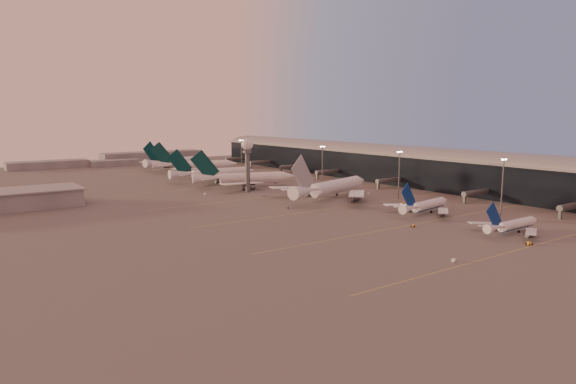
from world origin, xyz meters
TOP-DOWN VIEW (x-y plane):
  - ground at (0.00, 0.00)m, footprint 700.00×700.00m
  - taxiway_markings at (30.00, 56.00)m, footprint 180.00×185.25m
  - terminal at (107.88, 110.09)m, footprint 57.00×362.00m
  - radar_tower at (5.00, 120.00)m, footprint 6.40×6.40m
  - mast_a at (58.00, 0.00)m, footprint 3.60×0.56m
  - mast_b at (55.00, 55.00)m, footprint 3.60×0.56m
  - mast_c at (50.00, 110.00)m, footprint 3.60×0.56m
  - mast_d at (48.00, 200.00)m, footprint 3.60×0.56m
  - distant_horizon at (2.62, 325.14)m, footprint 165.00×37.50m
  - narrowbody_near at (31.97, -21.15)m, footprint 33.13×26.48m
  - narrowbody_mid at (35.68, 21.66)m, footprint 38.49×30.47m
  - widebody_white at (29.64, 77.06)m, footprint 66.73×52.65m
  - greentail_a at (14.16, 138.08)m, footprint 60.08×47.73m
  - greentail_b at (11.52, 173.22)m, footprint 59.71×48.13m
  - greentail_c at (23.94, 225.83)m, footprint 61.11×48.53m
  - greentail_d at (23.37, 259.82)m, footprint 60.41×47.99m
  - gsv_truck_a at (-15.56, -31.61)m, footprint 5.14×2.00m
  - gsv_tug_near at (20.76, -33.81)m, footprint 2.81×3.95m
  - gsv_catering_a at (49.37, -1.25)m, footprint 4.94×2.59m
  - gsv_tug_mid at (10.51, 6.85)m, footprint 3.03×3.53m
  - gsv_truck_b at (47.13, 43.73)m, footprint 6.16×4.26m
  - gsv_truck_c at (-5.77, 66.61)m, footprint 5.38×3.95m
  - gsv_catering_b at (53.26, 74.61)m, footprint 5.87×4.20m
  - gsv_tug_far at (4.45, 102.34)m, footprint 3.45×3.72m
  - gsv_truck_d at (-18.86, 125.33)m, footprint 3.38×5.28m
  - gsv_tug_hangar at (36.10, 153.20)m, footprint 4.22×3.45m

SIDE VIEW (x-z plane):
  - ground at x=0.00m, z-range 0.00..0.00m
  - taxiway_markings at x=30.00m, z-range 0.00..0.02m
  - gsv_tug_mid at x=10.51m, z-range 0.01..0.88m
  - gsv_tug_far at x=4.45m, z-range 0.01..0.93m
  - gsv_tug_near at x=20.76m, z-range 0.02..1.04m
  - gsv_tug_hangar at x=36.10m, z-range 0.02..1.06m
  - gsv_truck_d at x=-18.86m, z-range 0.02..2.03m
  - gsv_truck_c at x=-5.77m, z-range 0.02..2.08m
  - gsv_truck_a at x=-15.56m, z-range 0.02..2.09m
  - gsv_truck_b at x=47.13m, z-range 0.02..2.37m
  - gsv_catering_a at x=49.37m, z-range 0.00..3.92m
  - gsv_catering_b at x=53.26m, z-range 0.00..4.40m
  - narrowbody_near at x=31.97m, z-range -3.85..9.10m
  - narrowbody_mid at x=35.68m, z-range -4.51..10.64m
  - greentail_b at x=11.52m, z-range -7.01..14.67m
  - distant_horizon at x=2.62m, z-range -0.61..8.39m
  - greentail_a at x=14.16m, z-range -7.33..15.33m
  - greentail_d at x=23.37m, z-range -7.37..15.41m
  - greentail_c at x=23.94m, z-range -7.46..15.62m
  - widebody_white at x=29.64m, z-range -7.93..16.36m
  - terminal at x=107.88m, z-range -1.00..22.04m
  - mast_a at x=58.00m, z-range 1.24..26.24m
  - mast_b at x=55.00m, z-range 1.24..26.24m
  - mast_c at x=50.00m, z-range 1.24..26.24m
  - mast_d at x=48.00m, z-range 1.24..26.24m
  - radar_tower at x=5.00m, z-range 5.40..36.50m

